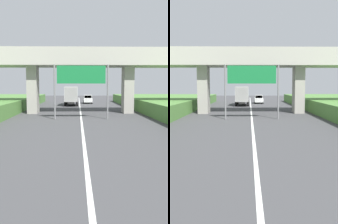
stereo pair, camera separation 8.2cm
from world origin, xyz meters
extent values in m
cube|color=white|center=(0.00, 31.94, 0.00)|extent=(0.20, 103.87, 0.01)
cube|color=#ADA89E|center=(0.00, 39.92, 6.71)|extent=(40.00, 4.80, 1.10)
cube|color=#ADA89E|center=(0.00, 37.70, 7.81)|extent=(40.00, 0.36, 1.10)
cube|color=#ADA89E|center=(0.00, 42.14, 7.81)|extent=(40.00, 0.36, 1.10)
cube|color=#9F9A91|center=(-6.28, 39.92, 3.08)|extent=(1.30, 2.20, 6.16)
cube|color=#9F9A91|center=(6.28, 39.92, 3.08)|extent=(1.30, 2.20, 6.16)
cylinder|color=slate|center=(-2.85, 33.56, 2.93)|extent=(0.18, 0.18, 5.86)
cylinder|color=slate|center=(2.85, 33.56, 2.93)|extent=(0.18, 0.18, 5.86)
cube|color=#167238|center=(0.00, 33.56, 4.81)|extent=(5.20, 0.12, 1.90)
cube|color=white|center=(0.00, 33.54, 4.81)|extent=(4.89, 0.01, 1.67)
cube|color=black|center=(-1.55, 53.40, 0.66)|extent=(1.10, 7.30, 0.36)
cube|color=#236B38|center=(-1.55, 56.00, 1.89)|extent=(2.10, 2.10, 2.10)
cube|color=#2D3842|center=(-1.55, 57.02, 2.19)|extent=(1.89, 0.06, 0.90)
cube|color=silver|center=(-1.55, 52.35, 2.14)|extent=(2.30, 5.20, 2.60)
cube|color=#A8A8A4|center=(-1.55, 49.77, 2.14)|extent=(2.21, 0.04, 2.50)
cylinder|color=black|center=(-2.52, 56.00, 0.48)|extent=(0.30, 0.96, 0.96)
cylinder|color=black|center=(-0.58, 56.00, 0.48)|extent=(0.30, 0.96, 0.96)
cylinder|color=black|center=(-2.62, 50.92, 0.48)|extent=(0.30, 0.96, 0.96)
cylinder|color=black|center=(-0.48, 50.92, 0.48)|extent=(0.30, 0.96, 0.96)
cylinder|color=black|center=(-2.62, 52.61, 0.48)|extent=(0.30, 0.96, 0.96)
cylinder|color=black|center=(-0.48, 52.61, 0.48)|extent=(0.30, 0.96, 0.96)
cube|color=silver|center=(1.72, 58.58, 0.70)|extent=(1.76, 4.10, 0.76)
cube|color=silver|center=(1.72, 58.43, 1.40)|extent=(1.56, 1.90, 0.64)
cube|color=#2D3842|center=(1.72, 57.51, 1.40)|extent=(1.44, 0.06, 0.54)
cylinder|color=black|center=(0.90, 59.85, 0.32)|extent=(0.22, 0.64, 0.64)
cylinder|color=black|center=(2.54, 59.85, 0.32)|extent=(0.22, 0.64, 0.64)
cylinder|color=black|center=(0.90, 57.31, 0.32)|extent=(0.22, 0.64, 0.64)
cylinder|color=black|center=(2.54, 57.31, 0.32)|extent=(0.22, 0.64, 0.64)
camera|label=1|loc=(-0.39, 6.62, 3.60)|focal=40.15mm
camera|label=2|loc=(-0.31, 6.62, 3.60)|focal=40.15mm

